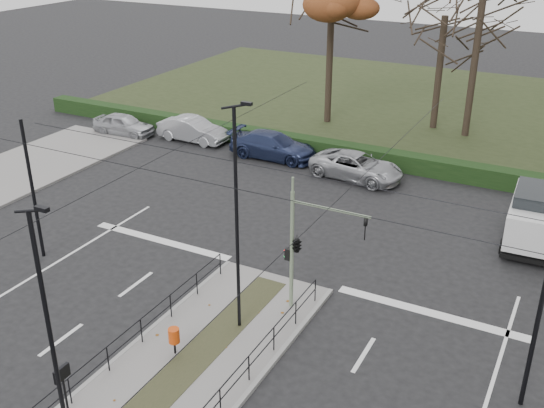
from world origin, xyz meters
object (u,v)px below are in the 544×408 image
at_px(parked_car_third, 273,146).
at_px(bare_tree_center, 482,7).
at_px(parked_car_fourth, 357,166).
at_px(litter_bin, 174,336).
at_px(info_panel, 63,380).
at_px(parked_car_second, 193,130).
at_px(traffic_light, 299,243).
at_px(streetlamp_median_far, 237,220).
at_px(streetlamp_median_near, 53,349).
at_px(bare_tree_near, 444,24).
at_px(white_van, 534,215).
at_px(parked_car_first, 124,124).

height_order(parked_car_third, bare_tree_center, bare_tree_center).
bearing_deg(parked_car_fourth, litter_bin, -172.94).
distance_m(info_panel, parked_car_second, 24.73).
distance_m(traffic_light, litter_bin, 5.25).
bearing_deg(info_panel, streetlamp_median_far, 73.59).
bearing_deg(parked_car_fourth, streetlamp_median_near, -171.71).
distance_m(traffic_light, bare_tree_near, 23.93).
bearing_deg(info_panel, parked_car_third, 102.81).
bearing_deg(parked_car_third, bare_tree_near, -35.83).
bearing_deg(info_panel, parked_car_fourth, 88.59).
height_order(litter_bin, streetlamp_median_far, streetlamp_median_far).
bearing_deg(parked_car_second, streetlamp_median_far, -140.38).
bearing_deg(traffic_light, litter_bin, -119.58).
distance_m(litter_bin, parked_car_third, 18.76).
height_order(parked_car_third, parked_car_fourth, parked_car_third).
distance_m(traffic_light, streetlamp_median_near, 9.66).
height_order(info_panel, parked_car_fourth, info_panel).
relative_size(parked_car_fourth, bare_tree_near, 0.53).
xyz_separation_m(parked_car_second, parked_car_third, (5.89, -0.34, 0.01)).
xyz_separation_m(traffic_light, streetlamp_median_far, (-1.30, -1.94, 1.44)).
distance_m(streetlamp_median_near, white_van, 20.95).
xyz_separation_m(litter_bin, bare_tree_center, (3.48, 27.09, 7.28)).
bearing_deg(bare_tree_near, white_van, -60.48).
bearing_deg(white_van, parked_car_third, 164.44).
distance_m(parked_car_first, bare_tree_near, 21.35).
height_order(streetlamp_median_far, parked_car_fourth, streetlamp_median_far).
xyz_separation_m(litter_bin, parked_car_second, (-11.60, 18.22, -0.06)).
relative_size(streetlamp_median_near, parked_car_second, 1.66).
bearing_deg(bare_tree_near, streetlamp_median_near, -91.16).
xyz_separation_m(streetlamp_median_near, white_van, (8.63, 18.90, -2.70)).
height_order(info_panel, parked_car_first, info_panel).
bearing_deg(parked_car_third, parked_car_fourth, -98.46).
bearing_deg(traffic_light, parked_car_first, 145.28).
bearing_deg(info_panel, bare_tree_center, 82.27).
distance_m(litter_bin, streetlamp_median_near, 6.10).
bearing_deg(bare_tree_center, bare_tree_near, 162.83).
distance_m(parked_car_second, bare_tree_center, 18.97).
height_order(parked_car_fourth, bare_tree_center, bare_tree_center).
bearing_deg(white_van, traffic_light, -125.51).
relative_size(parked_car_first, white_van, 0.85).
relative_size(streetlamp_median_far, parked_car_third, 1.52).
distance_m(traffic_light, info_panel, 8.86).
height_order(traffic_light, litter_bin, traffic_light).
distance_m(parked_car_fourth, bare_tree_near, 12.36).
distance_m(info_panel, bare_tree_center, 32.00).
bearing_deg(white_van, parked_car_second, 167.81).
bearing_deg(bare_tree_near, bare_tree_center, -17.17).
bearing_deg(litter_bin, bare_tree_center, 82.68).
xyz_separation_m(litter_bin, parked_car_first, (-16.27, 17.17, -0.11)).
bearing_deg(info_panel, parked_car_second, 116.07).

